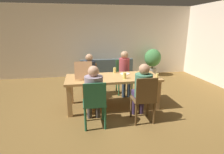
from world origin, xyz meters
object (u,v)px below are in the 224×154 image
at_px(dining_table, 113,81).
at_px(plate_1, 143,74).
at_px(person_3, 142,87).
at_px(pizza_box_0, 84,75).
at_px(person_1, 94,90).
at_px(drinking_glass_3, 115,70).
at_px(drinking_glass_1, 157,76).
at_px(person_0, 125,70).
at_px(plate_0, 125,74).
at_px(chair_2, 90,78).
at_px(drinking_glass_2, 125,76).
at_px(person_2, 90,72).
at_px(potted_plant, 153,59).
at_px(chair_3, 144,99).
at_px(couch, 106,72).
at_px(chair_1, 95,103).
at_px(drinking_glass_0, 140,70).
at_px(chair_0, 123,74).

relative_size(dining_table, plate_1, 8.97).
xyz_separation_m(person_3, pizza_box_0, (-1.16, 0.78, 0.09)).
bearing_deg(person_1, drinking_glass_3, 60.89).
xyz_separation_m(person_1, pizza_box_0, (-0.17, 0.80, 0.09)).
distance_m(dining_table, drinking_glass_1, 1.03).
relative_size(person_0, plate_0, 5.45).
relative_size(person_0, person_3, 1.03).
height_order(chair_2, plate_1, chair_2).
bearing_deg(person_0, dining_table, -121.70).
bearing_deg(person_3, drinking_glass_1, 41.20).
xyz_separation_m(plate_1, drinking_glass_2, (-0.53, -0.27, 0.06)).
bearing_deg(plate_0, chair_2, 141.30).
xyz_separation_m(person_2, potted_plant, (2.57, 1.87, -0.05)).
bearing_deg(drinking_glass_2, person_1, -143.04).
relative_size(plate_1, drinking_glass_2, 1.82).
bearing_deg(plate_1, chair_2, 147.78).
xyz_separation_m(chair_3, drinking_glass_2, (-0.24, 0.68, 0.30)).
xyz_separation_m(chair_3, drinking_glass_3, (-0.37, 1.23, 0.30)).
relative_size(dining_table, couch, 1.18).
height_order(dining_table, person_2, person_2).
height_order(person_0, chair_1, person_0).
relative_size(pizza_box_0, drinking_glass_0, 3.66).
bearing_deg(dining_table, chair_2, 119.40).
xyz_separation_m(person_0, potted_plant, (1.59, 1.84, -0.08)).
distance_m(chair_2, couch, 1.64).
bearing_deg(person_2, person_0, 1.69).
height_order(drinking_glass_1, drinking_glass_2, drinking_glass_2).
height_order(dining_table, drinking_glass_1, drinking_glass_1).
distance_m(pizza_box_0, drinking_glass_1, 1.69).
relative_size(drinking_glass_0, potted_plant, 0.12).
distance_m(dining_table, person_2, 0.90).
xyz_separation_m(person_0, drinking_glass_2, (-0.24, -0.96, 0.09)).
height_order(chair_0, chair_1, chair_0).
relative_size(chair_3, person_3, 0.80).
xyz_separation_m(plate_1, potted_plant, (1.29, 2.54, -0.11)).
bearing_deg(person_3, chair_2, 121.32).
bearing_deg(chair_0, person_3, -90.00).
distance_m(dining_table, person_3, 0.87).
height_order(chair_2, pizza_box_0, pizza_box_0).
xyz_separation_m(chair_0, drinking_glass_3, (-0.37, -0.57, 0.27)).
bearing_deg(chair_2, chair_0, 2.27).
distance_m(chair_3, drinking_glass_2, 0.78).
bearing_deg(chair_0, drinking_glass_3, -122.87).
xyz_separation_m(person_2, drinking_glass_0, (1.27, -0.46, 0.12)).
xyz_separation_m(pizza_box_0, drinking_glass_2, (0.92, -0.24, 0.01)).
distance_m(person_2, drinking_glass_0, 1.36).
distance_m(chair_3, person_3, 0.24).
distance_m(chair_2, potted_plant, 3.10).
bearing_deg(person_1, plate_0, 48.27).
xyz_separation_m(chair_0, chair_2, (-0.98, -0.04, -0.04)).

